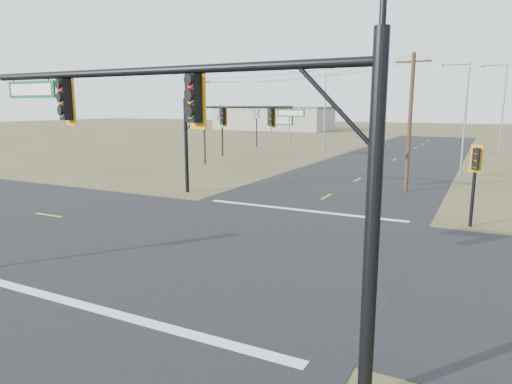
% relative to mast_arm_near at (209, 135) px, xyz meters
% --- Properties ---
extents(ground, '(320.00, 320.00, 0.00)m').
position_rel_mast_arm_near_xyz_m(ground, '(-3.86, 8.14, -5.34)').
color(ground, brown).
rests_on(ground, ground).
extents(road_ew, '(160.00, 14.00, 0.02)m').
position_rel_mast_arm_near_xyz_m(road_ew, '(-3.86, 8.14, -5.33)').
color(road_ew, black).
rests_on(road_ew, ground).
extents(road_ns, '(14.00, 160.00, 0.02)m').
position_rel_mast_arm_near_xyz_m(road_ns, '(-3.86, 8.14, -5.32)').
color(road_ns, black).
rests_on(road_ns, ground).
extents(stop_bar_near, '(12.00, 0.40, 0.01)m').
position_rel_mast_arm_near_xyz_m(stop_bar_near, '(-3.86, 0.64, -5.31)').
color(stop_bar_near, silver).
rests_on(stop_bar_near, road_ns).
extents(stop_bar_far, '(12.00, 0.40, 0.01)m').
position_rel_mast_arm_near_xyz_m(stop_bar_far, '(-3.86, 15.64, -5.31)').
color(stop_bar_far, silver).
rests_on(stop_bar_far, road_ns).
extents(mast_arm_near, '(10.63, 0.56, 7.34)m').
position_rel_mast_arm_near_xyz_m(mast_arm_near, '(0.00, 0.00, 0.00)').
color(mast_arm_near, black).
rests_on(mast_arm_near, ground).
extents(mast_arm_far, '(8.83, 0.51, 6.49)m').
position_rel_mast_arm_near_xyz_m(mast_arm_far, '(-10.02, 17.43, -0.63)').
color(mast_arm_far, black).
rests_on(mast_arm_far, ground).
extents(pedestal_signal_ne, '(0.61, 0.52, 4.14)m').
position_rel_mast_arm_near_xyz_m(pedestal_signal_ne, '(4.99, 16.05, -2.29)').
color(pedestal_signal_ne, black).
rests_on(pedestal_signal_ne, ground).
extents(utility_pole_near, '(2.32, 0.27, 9.49)m').
position_rel_mast_arm_near_xyz_m(utility_pole_near, '(0.53, 24.46, -0.41)').
color(utility_pole_near, '#46311E').
rests_on(utility_pole_near, ground).
extents(utility_pole_far, '(2.07, 0.92, 8.91)m').
position_rel_mast_arm_near_xyz_m(utility_pole_far, '(-20.65, 31.06, -0.69)').
color(utility_pole_far, '#46311E').
rests_on(utility_pole_far, ground).
extents(highway_sign, '(2.91, 0.95, 5.66)m').
position_rel_mast_arm_near_xyz_m(highway_sign, '(-16.19, 40.12, -1.30)').
color(highway_sign, gray).
rests_on(highway_sign, ground).
extents(streetlight_a, '(2.65, 0.41, 9.48)m').
position_rel_mast_arm_near_xyz_m(streetlight_a, '(3.36, 33.02, -0.02)').
color(streetlight_a, gray).
rests_on(streetlight_a, ground).
extents(streetlight_b, '(3.11, 0.43, 11.10)m').
position_rel_mast_arm_near_xyz_m(streetlight_b, '(6.44, 56.38, 0.90)').
color(streetlight_b, gray).
rests_on(streetlight_b, ground).
extents(streetlight_c, '(2.80, 0.26, 10.09)m').
position_rel_mast_arm_near_xyz_m(streetlight_c, '(-13.60, 48.94, 0.33)').
color(streetlight_c, gray).
rests_on(streetlight_c, ground).
extents(bare_tree_a, '(3.45, 3.45, 6.73)m').
position_rel_mast_arm_near_xyz_m(bare_tree_a, '(-23.26, 38.91, -0.01)').
color(bare_tree_a, black).
rests_on(bare_tree_a, ground).
extents(bare_tree_b, '(2.95, 2.95, 6.36)m').
position_rel_mast_arm_near_xyz_m(bare_tree_b, '(-25.27, 52.01, -0.25)').
color(bare_tree_b, black).
rests_on(bare_tree_b, ground).
extents(warehouse_left, '(28.00, 14.00, 5.50)m').
position_rel_mast_arm_near_xyz_m(warehouse_left, '(-43.86, 98.14, -2.59)').
color(warehouse_left, '#A59E92').
rests_on(warehouse_left, ground).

